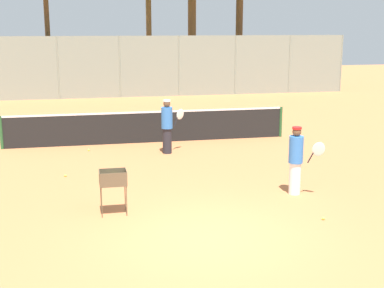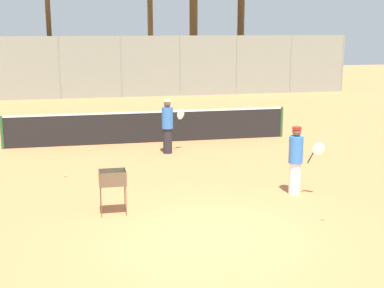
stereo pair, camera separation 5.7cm
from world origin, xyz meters
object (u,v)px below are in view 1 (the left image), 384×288
player_red_cap (167,126)px  ball_cart (113,181)px  player_white_outfit (296,159)px  tennis_net (148,126)px

player_red_cap → ball_cart: bearing=-140.0°
player_white_outfit → ball_cart: (-4.26, -0.50, -0.12)m
player_white_outfit → ball_cart: 4.29m
tennis_net → player_white_outfit: (2.64, -6.31, 0.28)m
tennis_net → player_white_outfit: 6.85m
player_red_cap → player_white_outfit: bearing=-93.0°
player_white_outfit → player_red_cap: player_red_cap is taller
player_white_outfit → ball_cart: player_white_outfit is taller
tennis_net → ball_cart: tennis_net is taller
tennis_net → ball_cart: size_ratio=10.10×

